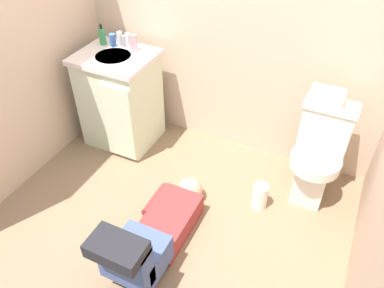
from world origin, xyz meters
name	(u,v)px	position (x,y,z in m)	size (l,w,h in m)	color
ground_plane	(170,220)	(0.00, 0.00, -0.02)	(2.94, 3.05, 0.04)	#83684D
wall_back	(233,5)	(0.00, 1.06, 1.20)	(2.60, 0.08, 2.40)	beige
toilet	(318,155)	(0.84, 0.71, 0.37)	(0.36, 0.46, 0.75)	white
vanity_cabinet	(121,99)	(-0.81, 0.66, 0.42)	(0.60, 0.53, 0.82)	beige
faucet	(124,42)	(-0.81, 0.81, 0.87)	(0.02, 0.02, 0.10)	silver
person_plumber	(154,233)	(0.04, -0.27, 0.18)	(0.39, 1.06, 0.52)	maroon
tissue_box	(327,96)	(0.80, 0.80, 0.80)	(0.22, 0.11, 0.10)	silver
soap_dispenser	(102,36)	(-1.00, 0.79, 0.89)	(0.06, 0.06, 0.17)	#3F9255
bottle_blue	(113,40)	(-0.90, 0.79, 0.87)	(0.05, 0.05, 0.10)	#3B67B3
bottle_white	(120,39)	(-0.85, 0.81, 0.88)	(0.05, 0.05, 0.12)	white
bottle_clear	(128,41)	(-0.77, 0.82, 0.88)	(0.05, 0.05, 0.12)	silver
bottle_pink	(134,43)	(-0.70, 0.80, 0.88)	(0.05, 0.05, 0.13)	pink
paper_towel_roll	(260,196)	(0.54, 0.39, 0.10)	(0.11, 0.11, 0.21)	white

